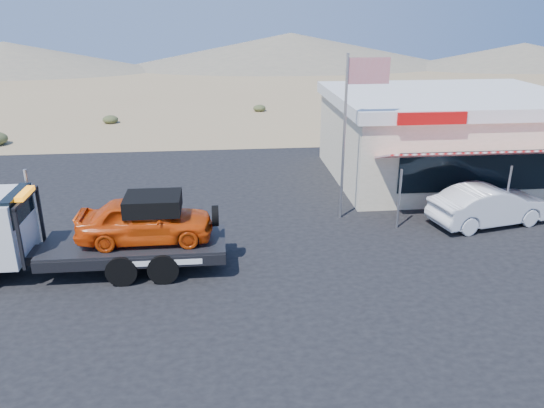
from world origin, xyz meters
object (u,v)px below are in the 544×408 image
object	(u,v)px
tow_truck	(84,228)
jerky_store	(446,135)
flagpole	(351,119)
white_sedan	(489,205)

from	to	relation	value
tow_truck	jerky_store	xyz separation A→B (m)	(14.29, 7.91, 0.60)
tow_truck	jerky_store	world-z (taller)	jerky_store
jerky_store	flagpole	distance (m)	7.36
white_sedan	tow_truck	bearing A→B (deg)	87.07
jerky_store	flagpole	bearing A→B (deg)	-141.21
jerky_store	tow_truck	bearing A→B (deg)	-151.05
white_sedan	flagpole	world-z (taller)	flagpole
tow_truck	flagpole	distance (m)	9.68
tow_truck	white_sedan	xyz separation A→B (m)	(13.71, 2.26, -0.65)
tow_truck	flagpole	bearing A→B (deg)	21.48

